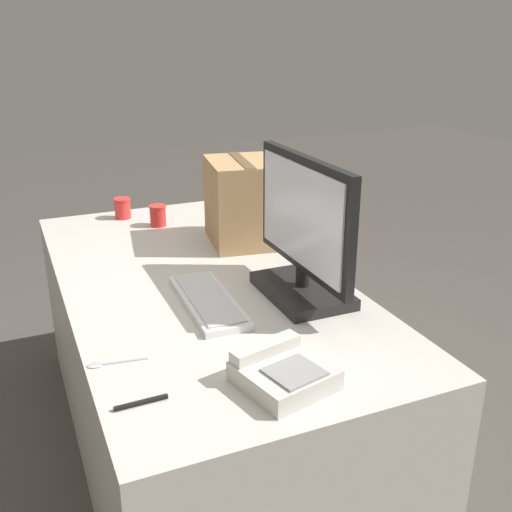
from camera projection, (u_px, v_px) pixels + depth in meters
The scene contains 10 objects.
ground_plane at pixel (204, 445), 2.33m from camera, with size 12.00×12.00×0.00m, color #47423D.
office_desk at pixel (201, 366), 2.20m from camera, with size 1.80×0.90×0.71m.
monitor at pixel (303, 238), 1.86m from camera, with size 0.56×0.22×0.45m.
keyboard at pixel (208, 301), 1.86m from camera, with size 0.43×0.16×0.03m.
desk_phone at pixel (283, 373), 1.44m from camera, with size 0.24×0.24×0.08m.
paper_cup_left at pixel (123, 208), 2.68m from camera, with size 0.08×0.08×0.09m.
paper_cup_right at pixel (158, 216), 2.58m from camera, with size 0.07×0.07×0.09m.
spoon at pixel (107, 364), 1.54m from camera, with size 0.04×0.16×0.00m.
cardboard_box at pixel (242, 202), 2.35m from camera, with size 0.35×0.29×0.33m.
pen_marker at pixel (141, 402), 1.37m from camera, with size 0.02×0.13×0.01m.
Camera 1 is at (1.83, -0.57, 1.53)m, focal length 42.00 mm.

